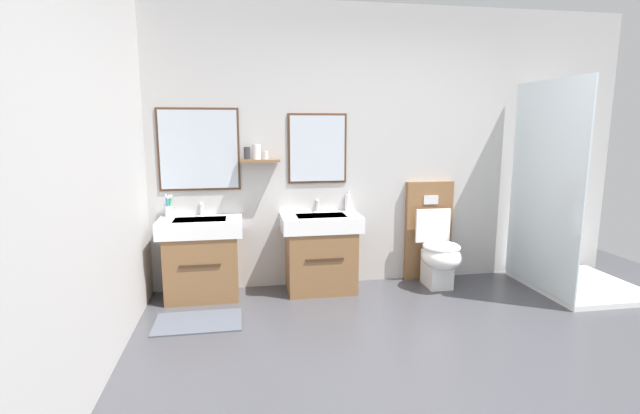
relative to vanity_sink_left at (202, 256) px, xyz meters
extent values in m
cube|color=#3D3D42|center=(1.81, -1.84, -0.43)|extent=(6.01, 5.51, 0.10)
cube|color=#B7B5B2|center=(1.81, 0.25, 0.95)|extent=(4.81, 0.12, 2.66)
cube|color=#4C301E|center=(0.00, 0.19, 0.95)|extent=(0.73, 0.02, 0.75)
cube|color=silver|center=(0.00, 0.18, 0.95)|extent=(0.69, 0.01, 0.71)
cube|color=#4C301E|center=(1.09, 0.19, 0.95)|extent=(0.56, 0.02, 0.65)
cube|color=silver|center=(1.09, 0.18, 0.95)|extent=(0.52, 0.01, 0.61)
cube|color=brown|center=(0.54, 0.11, 0.85)|extent=(0.36, 0.14, 0.02)
cylinder|color=#333338|center=(0.43, 0.12, 0.92)|extent=(0.06, 0.06, 0.11)
cylinder|color=white|center=(0.52, 0.11, 0.93)|extent=(0.07, 0.07, 0.14)
cylinder|color=silver|center=(0.59, 0.11, 0.90)|extent=(0.05, 0.05, 0.07)
cube|color=#B7B5B2|center=(-0.53, -1.84, 0.95)|extent=(0.12, 4.31, 2.66)
cube|color=#474C56|center=(0.00, -0.58, -0.38)|extent=(0.68, 0.44, 0.01)
cube|color=brown|center=(0.00, 0.00, -0.09)|extent=(0.63, 0.44, 0.59)
cube|color=#3B2919|center=(0.00, -0.23, -0.02)|extent=(0.35, 0.01, 0.02)
cube|color=white|center=(0.00, 0.00, 0.28)|extent=(0.73, 0.46, 0.14)
cube|color=silver|center=(0.00, -0.03, 0.33)|extent=(0.45, 0.25, 0.03)
cylinder|color=silver|center=(0.00, 0.18, 0.40)|extent=(0.03, 0.03, 0.11)
cylinder|color=silver|center=(0.00, 0.13, 0.45)|extent=(0.02, 0.11, 0.02)
cube|color=brown|center=(1.09, 0.00, -0.09)|extent=(0.63, 0.44, 0.59)
cube|color=#3B2919|center=(1.09, -0.23, -0.02)|extent=(0.35, 0.01, 0.02)
cube|color=white|center=(1.09, 0.00, 0.28)|extent=(0.73, 0.46, 0.14)
cube|color=silver|center=(1.09, -0.03, 0.33)|extent=(0.45, 0.25, 0.03)
cylinder|color=silver|center=(1.09, 0.18, 0.40)|extent=(0.03, 0.03, 0.11)
cylinder|color=silver|center=(1.09, 0.13, 0.45)|extent=(0.02, 0.11, 0.02)
cube|color=brown|center=(2.22, 0.18, 0.12)|extent=(0.48, 0.10, 1.00)
cube|color=silver|center=(2.22, 0.12, 0.44)|extent=(0.15, 0.01, 0.09)
cube|color=white|center=(2.22, -0.09, -0.21)|extent=(0.22, 0.30, 0.34)
ellipsoid|color=white|center=(2.22, -0.17, -0.06)|extent=(0.37, 0.46, 0.24)
torus|color=white|center=(2.22, -0.17, 0.03)|extent=(0.35, 0.35, 0.04)
cube|color=white|center=(2.22, 0.05, 0.19)|extent=(0.35, 0.03, 0.33)
cylinder|color=silver|center=(-0.29, 0.15, 0.39)|extent=(0.07, 0.07, 0.09)
cylinder|color=#33B266|center=(-0.27, 0.15, 0.45)|extent=(0.03, 0.03, 0.17)
cube|color=white|center=(-0.26, 0.16, 0.53)|extent=(0.02, 0.02, 0.03)
cylinder|color=#2D84DB|center=(-0.28, 0.17, 0.45)|extent=(0.02, 0.02, 0.16)
cube|color=white|center=(-0.28, 0.17, 0.53)|extent=(0.01, 0.02, 0.03)
cylinder|color=#2D84DB|center=(-0.30, 0.15, 0.45)|extent=(0.02, 0.04, 0.17)
cube|color=white|center=(-0.30, 0.14, 0.54)|extent=(0.01, 0.02, 0.03)
cylinder|color=#33B266|center=(-0.29, 0.13, 0.45)|extent=(0.02, 0.02, 0.16)
cube|color=white|center=(-0.28, 0.14, 0.53)|extent=(0.01, 0.02, 0.03)
cylinder|color=white|center=(1.39, 0.16, 0.43)|extent=(0.06, 0.06, 0.16)
cylinder|color=silver|center=(1.39, 0.16, 0.52)|extent=(0.02, 0.02, 0.04)
cube|color=white|center=(3.57, -0.39, -0.36)|extent=(0.94, 1.03, 0.05)
cube|color=silver|center=(3.10, -0.39, 0.62)|extent=(0.02, 1.03, 1.90)
camera|label=1|loc=(0.37, -4.17, 1.16)|focal=26.04mm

